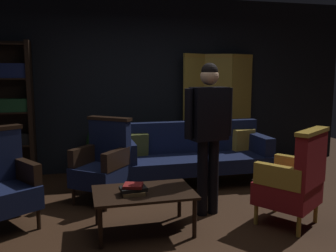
{
  "coord_description": "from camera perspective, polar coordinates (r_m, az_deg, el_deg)",
  "views": [
    {
      "loc": [
        -1.06,
        -3.44,
        1.6
      ],
      "look_at": [
        0.0,
        0.8,
        0.95
      ],
      "focal_mm": 38.72,
      "sensor_mm": 36.0,
      "label": 1
    }
  ],
  "objects": [
    {
      "name": "book_black_cloth",
      "position": [
        3.6,
        -5.49,
        -9.81
      ],
      "size": [
        0.27,
        0.19,
        0.03
      ],
      "primitive_type": "cube",
      "rotation": [
        0.0,
        0.0,
        0.09
      ],
      "color": "black",
      "rests_on": "book_tan_leather"
    },
    {
      "name": "book_red_leather",
      "position": [
        3.59,
        -5.5,
        -9.32
      ],
      "size": [
        0.22,
        0.21,
        0.03
      ],
      "primitive_type": "cube",
      "rotation": [
        0.0,
        0.0,
        -0.29
      ],
      "color": "maroon",
      "rests_on": "book_black_cloth"
    },
    {
      "name": "armchair_gilt_accent",
      "position": [
        4.02,
        19.21,
        -8.05
      ],
      "size": [
        0.8,
        0.8,
        1.04
      ],
      "color": "#B78E33",
      "rests_on": "ground_plane"
    },
    {
      "name": "potted_plant",
      "position": [
        5.54,
        -9.66,
        -2.97
      ],
      "size": [
        0.6,
        0.6,
        0.89
      ],
      "color": "brown",
      "rests_on": "ground_plane"
    },
    {
      "name": "book_tan_leather",
      "position": [
        3.61,
        -5.49,
        -10.34
      ],
      "size": [
        0.22,
        0.19,
        0.04
      ],
      "primitive_type": "cube",
      "rotation": [
        0.0,
        0.0,
        -0.02
      ],
      "color": "#9E7A47",
      "rests_on": "coffee_table"
    },
    {
      "name": "folding_screen",
      "position": [
        6.17,
        7.83,
        2.66
      ],
      "size": [
        1.29,
        0.23,
        1.9
      ],
      "color": "#B29338",
      "rests_on": "ground_plane"
    },
    {
      "name": "ground_plane",
      "position": [
        3.94,
        2.92,
        -15.51
      ],
      "size": [
        10.0,
        10.0,
        0.0
      ],
      "primitive_type": "plane",
      "color": "#331E11"
    },
    {
      "name": "velvet_couch",
      "position": [
        5.28,
        4.1,
        -4.14
      ],
      "size": [
        2.12,
        0.78,
        0.88
      ],
      "color": "black",
      "rests_on": "ground_plane"
    },
    {
      "name": "coffee_table",
      "position": [
        3.71,
        -3.87,
        -10.87
      ],
      "size": [
        1.0,
        0.64,
        0.42
      ],
      "color": "black",
      "rests_on": "ground_plane"
    },
    {
      "name": "armchair_wing_left",
      "position": [
        4.11,
        -24.73,
        -8.01
      ],
      "size": [
        0.8,
        0.8,
        1.04
      ],
      "color": "black",
      "rests_on": "ground_plane"
    },
    {
      "name": "bookshelf",
      "position": [
        5.76,
        -24.89,
        2.51
      ],
      "size": [
        0.9,
        0.32,
        2.05
      ],
      "color": "black",
      "rests_on": "ground_plane"
    },
    {
      "name": "back_wall",
      "position": [
        5.99,
        -3.85,
        6.52
      ],
      "size": [
        7.2,
        0.1,
        2.8
      ],
      "primitive_type": "cube",
      "color": "black",
      "rests_on": "ground_plane"
    },
    {
      "name": "standing_figure",
      "position": [
        4.01,
        6.42,
        0.17
      ],
      "size": [
        0.58,
        0.28,
        1.7
      ],
      "color": "black",
      "rests_on": "ground_plane"
    },
    {
      "name": "armchair_wing_right",
      "position": [
        4.6,
        -10.22,
        -5.65
      ],
      "size": [
        0.81,
        0.81,
        1.04
      ],
      "color": "black",
      "rests_on": "ground_plane"
    }
  ]
}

